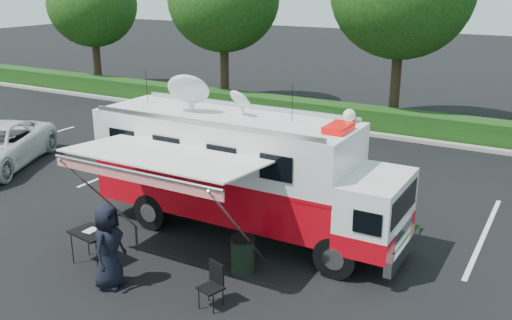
{
  "coord_description": "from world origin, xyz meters",
  "views": [
    {
      "loc": [
        7.05,
        -11.86,
        6.5
      ],
      "look_at": [
        0.0,
        0.5,
        1.9
      ],
      "focal_mm": 40.0,
      "sensor_mm": 36.0,
      "label": 1
    }
  ],
  "objects": [
    {
      "name": "awning",
      "position": [
        -0.82,
        -2.38,
        2.57
      ],
      "size": [
        4.55,
        2.37,
        2.75
      ],
      "color": "silver",
      "rests_on": "ground_plane"
    },
    {
      "name": "stall_lines",
      "position": [
        -0.5,
        3.0,
        0.0
      ],
      "size": [
        24.12,
        5.5,
        0.01
      ],
      "color": "silver",
      "rests_on": "ground_plane"
    },
    {
      "name": "person",
      "position": [
        -1.21,
        -3.8,
        0.0
      ],
      "size": [
        0.78,
        1.04,
        1.91
      ],
      "primitive_type": "imported",
      "rotation": [
        0.0,
        0.0,
        1.77
      ],
      "color": "black",
      "rests_on": "ground_plane"
    },
    {
      "name": "back_border",
      "position": [
        1.14,
        12.9,
        5.0
      ],
      "size": [
        60.0,
        6.14,
        8.87
      ],
      "color": "#9E998E",
      "rests_on": "ground_plane"
    },
    {
      "name": "folding_chair",
      "position": [
        1.17,
        -3.31,
        0.55
      ],
      "size": [
        0.55,
        0.58,
        0.94
      ],
      "color": "black",
      "rests_on": "ground_plane"
    },
    {
      "name": "ground_plane",
      "position": [
        0.0,
        0.0,
        0.0
      ],
      "size": [
        120.0,
        120.0,
        0.0
      ],
      "primitive_type": "plane",
      "color": "black",
      "rests_on": "ground"
    },
    {
      "name": "command_truck",
      "position": [
        -0.07,
        -0.0,
        1.71
      ],
      "size": [
        8.33,
        2.29,
        4.0
      ],
      "color": "black",
      "rests_on": "ground_plane"
    },
    {
      "name": "folding_table",
      "position": [
        -2.32,
        -3.23,
        0.77
      ],
      "size": [
        1.06,
        0.83,
        0.82
      ],
      "color": "black",
      "rests_on": "ground_plane"
    },
    {
      "name": "trash_bin",
      "position": [
        1.0,
        -1.86,
        0.44
      ],
      "size": [
        0.58,
        0.58,
        0.87
      ],
      "color": "black",
      "rests_on": "ground_plane"
    }
  ]
}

